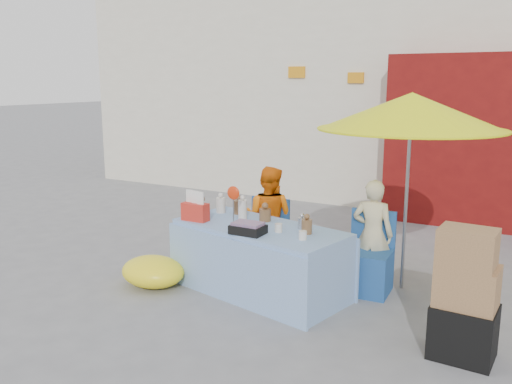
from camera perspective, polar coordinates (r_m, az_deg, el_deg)
The scene contains 10 objects.
ground at distance 5.83m, azimuth -3.98°, elevation -10.61°, with size 80.00×80.00×0.00m, color slate.
backdrop at distance 12.31m, azimuth 18.16°, elevation 15.29°, with size 14.00×8.00×7.80m.
market_table at distance 5.74m, azimuth 0.34°, elevation -6.99°, with size 2.02×1.26×1.14m.
chair_left at distance 6.36m, azimuth 0.78°, elevation -6.21°, with size 0.51×0.50×0.85m.
chair_right at distance 5.90m, azimuth 11.63°, elevation -7.89°, with size 0.51×0.50×0.85m.
vendor_orange at distance 6.37m, azimuth 1.36°, elevation -2.78°, with size 0.60×0.47×1.24m, color orange.
vendor_beige at distance 5.92m, azimuth 12.17°, elevation -4.38°, with size 0.44×0.29×1.19m, color beige.
umbrella at distance 5.78m, azimuth 16.03°, elevation 8.08°, with size 1.90×1.90×2.09m.
box_stack at distance 4.70m, azimuth 21.17°, elevation -10.49°, with size 0.51×0.42×1.08m.
tarp_bundle at distance 6.07m, azimuth -10.79°, elevation -8.22°, with size 0.73×0.58×0.33m, color yellow.
Camera 1 is at (2.96, -4.51, 2.21)m, focal length 38.00 mm.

